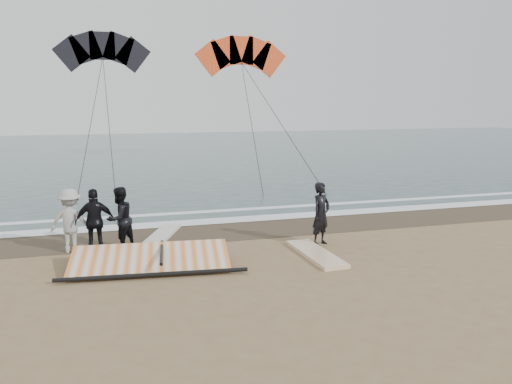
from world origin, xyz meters
TOP-DOWN VIEW (x-y plane):
  - ground at (0.00, 0.00)m, footprint 120.00×120.00m
  - sea at (0.00, 33.00)m, footprint 120.00×54.00m
  - wet_sand at (0.00, 4.50)m, footprint 120.00×2.80m
  - foam_near at (0.00, 5.90)m, footprint 120.00×0.90m
  - foam_far at (0.00, 7.60)m, footprint 120.00×0.45m
  - man_main at (2.10, 2.01)m, footprint 0.86×0.77m
  - board_white at (1.51, 0.97)m, footprint 0.89×2.79m
  - board_cream at (-2.58, 4.44)m, footprint 1.48×2.45m
  - trio_cluster at (-4.73, 3.16)m, footprint 2.69×1.21m
  - sail_rig at (-3.29, 1.22)m, footprint 4.84×2.18m
  - kite_red at (5.22, 24.09)m, footprint 7.63×7.44m
  - kite_dark at (-4.47, 27.35)m, footprint 7.82×8.32m

SIDE VIEW (x-z plane):
  - ground at x=0.00m, z-range 0.00..0.00m
  - wet_sand at x=0.00m, z-range 0.00..0.01m
  - sea at x=0.00m, z-range 0.00..0.02m
  - foam_near at x=0.00m, z-range 0.02..0.03m
  - foam_far at x=0.00m, z-range 0.02..0.03m
  - board_cream at x=-2.58m, z-range 0.00..0.10m
  - board_white at x=1.51m, z-range 0.00..0.11m
  - sail_rig at x=-3.29m, z-range -0.06..0.46m
  - trio_cluster at x=-4.73m, z-range -0.01..1.94m
  - man_main at x=2.10m, z-range 0.00..1.98m
  - kite_red at x=5.22m, z-range -0.68..15.67m
  - kite_dark at x=-4.47m, z-range -1.20..16.92m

